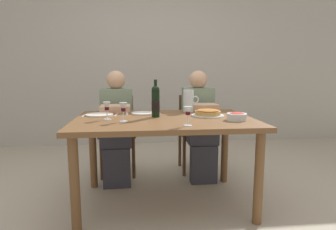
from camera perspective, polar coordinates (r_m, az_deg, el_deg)
ground_plane at (r=2.64m, az=-0.71°, el=-17.14°), size 8.00×8.00×0.00m
back_wall at (r=4.56m, az=-3.44°, el=11.89°), size 8.00×0.10×2.80m
dining_table at (r=2.42m, az=-0.74°, el=-2.78°), size 1.50×1.00×0.76m
wine_bottle at (r=2.44m, az=-2.50°, el=2.76°), size 0.07×0.07×0.32m
water_pitcher at (r=2.77m, az=4.13°, el=2.60°), size 0.16×0.10×0.21m
baked_tart at (r=2.53m, az=7.99°, el=0.42°), size 0.29×0.29×0.06m
salad_bowl at (r=2.36m, az=13.64°, el=-0.20°), size 0.16×0.16×0.07m
wine_glass_left_diner at (r=2.37m, az=-12.17°, el=1.56°), size 0.06×0.06×0.15m
wine_glass_right_diner at (r=2.25m, az=-8.97°, el=1.39°), size 0.06×0.06×0.15m
wine_glass_centre at (r=2.06m, az=4.02°, el=0.63°), size 0.07×0.07×0.14m
dinner_plate_left_setting at (r=2.65m, az=-5.00°, el=0.37°), size 0.22×0.22×0.01m
dinner_plate_right_setting at (r=2.63m, az=-13.60°, el=0.06°), size 0.24×0.24×0.01m
fork_left_setting at (r=2.66m, az=-8.24°, el=0.24°), size 0.02×0.16×0.00m
knife_left_setting at (r=2.66m, az=-1.77°, el=0.35°), size 0.03×0.18×0.00m
knife_right_setting at (r=2.61m, az=-10.34°, el=0.04°), size 0.03×0.18×0.00m
spoon_right_setting at (r=2.65m, az=-16.47°, el=-0.06°), size 0.03×0.16×0.00m
chair_left at (r=3.30m, az=-10.04°, el=-2.83°), size 0.41×0.41×0.87m
diner_left at (r=3.04m, az=-10.27°, el=-1.51°), size 0.35×0.51×1.16m
chair_right at (r=3.37m, az=5.50°, el=-2.48°), size 0.40×0.40×0.87m
diner_right at (r=3.12m, az=6.38°, el=-1.17°), size 0.34×0.50×1.16m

